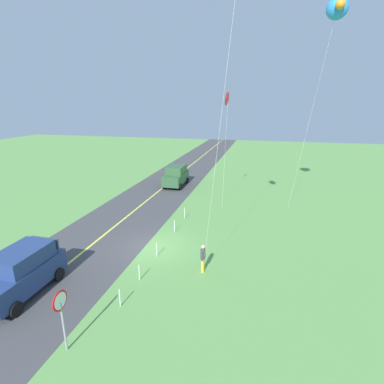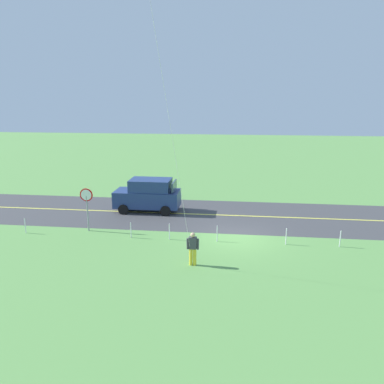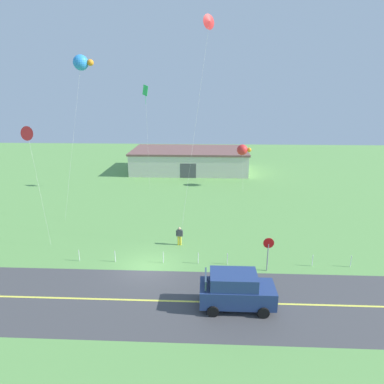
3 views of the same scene
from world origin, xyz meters
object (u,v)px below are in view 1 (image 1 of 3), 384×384
at_px(kite_pink_drift, 228,99).
at_px(stop_sign, 61,310).
at_px(car_parked_west_far, 176,176).
at_px(kite_yellow_high, 338,8).
at_px(person_adult_near, 203,257).
at_px(car_suv_foreground, 21,272).

bearing_deg(kite_pink_drift, stop_sign, -10.87).
xyz_separation_m(car_parked_west_far, stop_sign, (23.39, 2.75, 0.65)).
relative_size(car_parked_west_far, kite_yellow_high, 0.28).
bearing_deg(person_adult_near, kite_yellow_high, -41.95).
bearing_deg(kite_pink_drift, person_adult_near, 1.93).
xyz_separation_m(car_suv_foreground, kite_yellow_high, (-13.47, 15.01, 13.77)).
bearing_deg(kite_yellow_high, stop_sign, -33.74).
xyz_separation_m(car_suv_foreground, person_adult_near, (-4.00, 8.13, -0.29)).
relative_size(car_parked_west_far, kite_pink_drift, 0.45).
xyz_separation_m(car_suv_foreground, stop_sign, (2.61, 4.27, 0.65)).
distance_m(car_suv_foreground, kite_yellow_high, 24.42).
xyz_separation_m(car_suv_foreground, car_parked_west_far, (-20.78, 1.52, 0.00)).
distance_m(stop_sign, kite_yellow_high, 23.37).
bearing_deg(kite_pink_drift, kite_yellow_high, 74.37).
bearing_deg(car_parked_west_far, kite_pink_drift, 49.72).
bearing_deg(person_adult_near, car_suv_foreground, 110.22).
bearing_deg(person_adult_near, car_parked_west_far, 15.53).
bearing_deg(kite_yellow_high, car_parked_west_far, -118.45).
bearing_deg(car_suv_foreground, person_adult_near, 116.19).
height_order(car_parked_west_far, kite_pink_drift, kite_pink_drift).
bearing_deg(car_parked_west_far, kite_yellow_high, 61.55).
relative_size(stop_sign, kite_pink_drift, 0.26).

